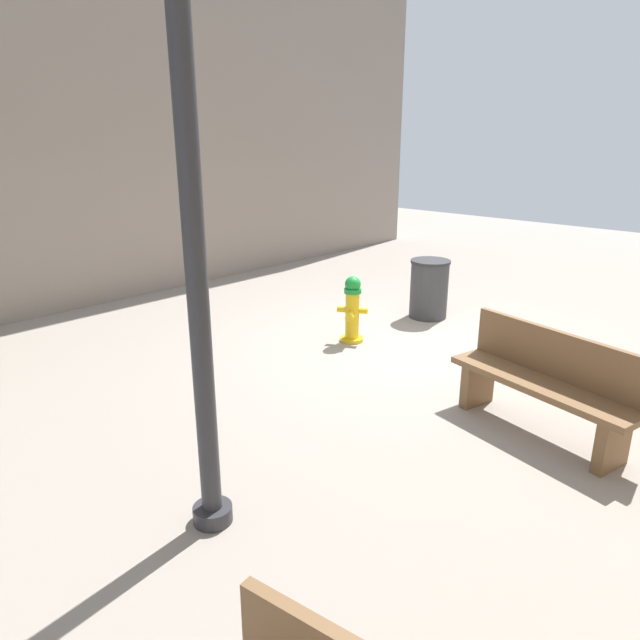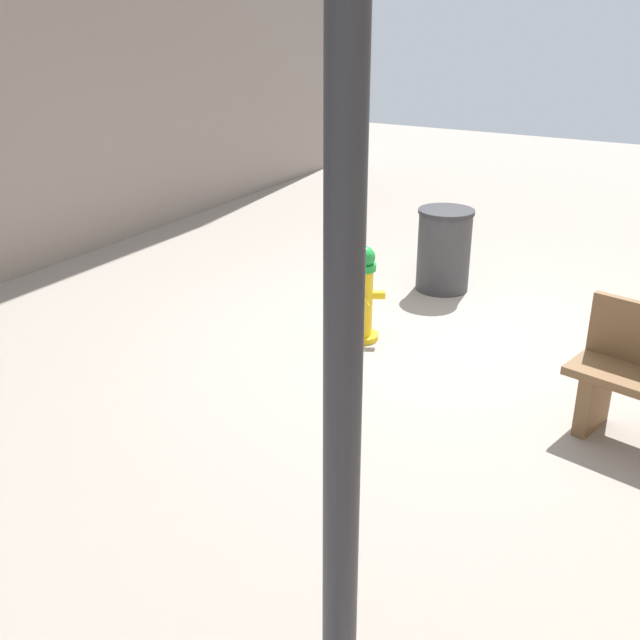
# 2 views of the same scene
# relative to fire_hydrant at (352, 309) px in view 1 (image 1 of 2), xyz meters

# --- Properties ---
(ground_plane) EXTENTS (23.40, 23.40, 0.00)m
(ground_plane) POSITION_rel_fire_hydrant_xyz_m (-0.66, -0.35, -0.44)
(ground_plane) COLOR gray
(fire_hydrant) EXTENTS (0.39, 0.37, 0.88)m
(fire_hydrant) POSITION_rel_fire_hydrant_xyz_m (0.00, 0.00, 0.00)
(fire_hydrant) COLOR gold
(fire_hydrant) RESTS_ON ground_plane
(bench_near) EXTENTS (1.83, 0.82, 0.95)m
(bench_near) POSITION_rel_fire_hydrant_xyz_m (-2.83, 0.65, 0.06)
(bench_near) COLOR brown
(bench_near) RESTS_ON ground_plane
(street_lamp) EXTENTS (0.36, 0.36, 3.93)m
(street_lamp) POSITION_rel_fire_hydrant_xyz_m (-1.68, 3.52, 2.00)
(street_lamp) COLOR #2D2D33
(street_lamp) RESTS_ON ground_plane
(trash_bin) EXTENTS (0.58, 0.58, 0.87)m
(trash_bin) POSITION_rel_fire_hydrant_xyz_m (-0.15, -1.59, -0.00)
(trash_bin) COLOR #38383D
(trash_bin) RESTS_ON ground_plane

